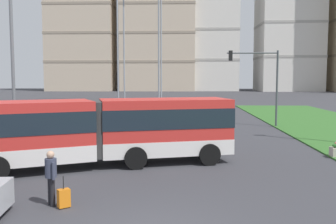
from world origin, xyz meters
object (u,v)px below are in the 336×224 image
Objects in this scene: car_navy_sedan at (95,120)px; articulated_bus at (105,130)px; streetlight_left at (12,53)px; apartment_tower_eastcentre at (289,10)px; apartment_tower_west at (83,22)px; rolling_suitcase at (64,198)px; apartment_tower_westcentre at (159,23)px; pedestrian_crossing at (51,174)px; traffic_light_far_right at (261,75)px; apartment_tower_centre at (211,5)px.

articulated_bus is at bearing -74.58° from car_navy_sedan.
apartment_tower_eastcentre reaches higher than streetlight_left.
apartment_tower_eastcentre is (34.71, 100.08, 22.30)m from articulated_bus.
rolling_suitcase is at bearing -75.66° from apartment_tower_west.
pedestrian_crossing is at bearing -88.09° from apartment_tower_westcentre.
apartment_tower_west is at bearing 113.25° from traffic_light_far_right.
pedestrian_crossing is 0.03× the size of apartment_tower_centre.
traffic_light_far_right is 18.84m from streetlight_left.
traffic_light_far_right is at bearing 63.61° from rolling_suitcase.
apartment_tower_centre is (11.89, 105.51, 25.03)m from articulated_bus.
articulated_bus is 17.41m from traffic_light_far_right.
car_navy_sedan is at bearing -113.30° from apartment_tower_eastcentre.
apartment_tower_centre is at bearing 83.59° from pedestrian_crossing.
pedestrian_crossing is 114.63m from apartment_tower_centre.
articulated_bus is 0.29× the size of apartment_tower_west.
apartment_tower_westcentre reaches higher than traffic_light_far_right.
car_navy_sedan is 17.87m from rolling_suitcase.
pedestrian_crossing is 1.79× the size of rolling_suitcase.
apartment_tower_eastcentre is at bearing 66.70° from car_navy_sedan.
articulated_bus reaches higher than pedestrian_crossing.
streetlight_left is (-5.15, 9.01, 4.32)m from pedestrian_crossing.
rolling_suitcase is (-0.14, -5.70, -1.34)m from articulated_bus.
apartment_tower_west is at bearing 104.14° from pedestrian_crossing.
apartment_tower_eastcentre reaches higher than pedestrian_crossing.
articulated_bus is at bearing -124.44° from traffic_light_far_right.
articulated_bus is at bearing -109.13° from apartment_tower_eastcentre.
car_navy_sedan is 98.33m from apartment_tower_centre.
articulated_bus is at bearing -87.65° from apartment_tower_westcentre.
articulated_bus reaches higher than rolling_suitcase.
apartment_tower_centre is (16.07, 3.41, 5.88)m from apartment_tower_westcentre.
apartment_tower_eastcentre is (24.97, 85.88, 19.71)m from traffic_light_far_right.
apartment_tower_west is 1.00× the size of apartment_tower_westcentre.
articulated_bus is 109.09m from apartment_tower_centre.
apartment_tower_westcentre reaches higher than car_navy_sedan.
apartment_tower_eastcentre reaches higher than rolling_suitcase.
rolling_suitcase is 0.02× the size of apartment_tower_westcentre.
traffic_light_far_right is 0.15× the size of apartment_tower_west.
apartment_tower_centre is (15.17, 93.63, 25.92)m from car_navy_sedan.
apartment_tower_eastcentre is at bearing 71.51° from pedestrian_crossing.
apartment_tower_eastcentre is (37.99, 88.20, 23.20)m from car_navy_sedan.
articulated_bus is 1.93× the size of traffic_light_far_right.
pedestrian_crossing is 0.04× the size of apartment_tower_west.
car_navy_sedan is 0.10× the size of apartment_tower_eastcentre.
apartment_tower_westcentre is (-13.92, 87.91, 16.55)m from traffic_light_far_right.
streetlight_left is at bearing -90.90° from apartment_tower_westcentre.
streetlight_left is 99.82m from apartment_tower_westcentre.
rolling_suitcase is 0.10× the size of streetlight_left.
apartment_tower_centre reaches higher than streetlight_left.
rolling_suitcase is at bearing -108.24° from apartment_tower_eastcentre.
traffic_light_far_right is at bearing 34.66° from streetlight_left.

